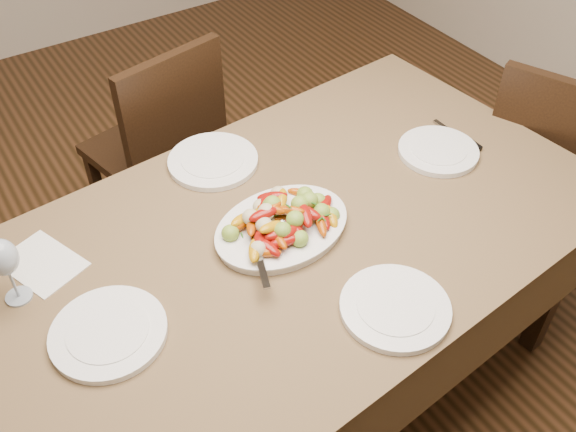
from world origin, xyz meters
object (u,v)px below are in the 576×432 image
(chair_far, at_px, (152,148))
(dining_table, at_px, (288,318))
(plate_right, at_px, (438,151))
(wine_glass, at_px, (7,269))
(plate_near, at_px, (395,308))
(serving_platter, at_px, (282,229))
(plate_far, at_px, (213,161))
(chair_right, at_px, (550,170))
(plate_left, at_px, (109,333))

(chair_far, bearing_deg, dining_table, 79.79)
(chair_far, height_order, plate_right, chair_far)
(wine_glass, bearing_deg, plate_near, -35.58)
(plate_right, distance_m, plate_near, 0.66)
(serving_platter, bearing_deg, plate_far, 92.21)
(chair_far, distance_m, chair_right, 1.51)
(serving_platter, bearing_deg, plate_near, -77.45)
(chair_right, xyz_separation_m, serving_platter, (-1.17, 0.03, 0.30))
(chair_right, xyz_separation_m, plate_right, (-0.57, 0.06, 0.29))
(plate_near, xyz_separation_m, wine_glass, (-0.75, 0.54, 0.09))
(serving_platter, xyz_separation_m, wine_glass, (-0.67, 0.16, 0.09))
(chair_far, height_order, chair_right, same)
(serving_platter, xyz_separation_m, plate_left, (-0.52, -0.07, -0.00))
(plate_left, relative_size, plate_right, 1.10)
(plate_left, xyz_separation_m, plate_far, (0.51, 0.44, 0.00))
(dining_table, bearing_deg, plate_left, -173.81)
(chair_far, distance_m, plate_right, 1.11)
(serving_platter, xyz_separation_m, plate_far, (-0.01, 0.37, -0.00))
(plate_left, distance_m, plate_right, 1.13)
(dining_table, xyz_separation_m, chair_far, (-0.03, 0.92, 0.10))
(plate_left, height_order, plate_right, same)
(serving_platter, bearing_deg, wine_glass, 166.44)
(dining_table, height_order, chair_right, chair_right)
(dining_table, xyz_separation_m, chair_right, (1.16, -0.02, 0.10))
(chair_right, relative_size, serving_platter, 2.51)
(dining_table, distance_m, chair_right, 1.16)
(plate_far, bearing_deg, plate_right, -28.99)
(dining_table, height_order, plate_far, plate_far)
(plate_far, bearing_deg, plate_near, -82.50)
(chair_right, height_order, plate_near, chair_right)
(plate_near, bearing_deg, plate_right, 38.20)
(wine_glass, bearing_deg, dining_table, -14.14)
(plate_right, relative_size, plate_far, 0.90)
(plate_far, height_order, wine_glass, wine_glass)
(plate_right, bearing_deg, chair_right, -5.70)
(chair_far, relative_size, plate_right, 3.81)
(serving_platter, xyz_separation_m, plate_near, (0.08, -0.38, -0.00))
(serving_platter, height_order, plate_right, serving_platter)
(dining_table, relative_size, plate_far, 6.67)
(plate_near, bearing_deg, plate_far, 97.50)
(plate_far, bearing_deg, serving_platter, -87.79)
(serving_platter, relative_size, plate_right, 1.52)
(wine_glass, bearing_deg, chair_right, -5.88)
(chair_right, bearing_deg, dining_table, 66.59)
(serving_platter, relative_size, plate_far, 1.37)
(plate_right, distance_m, plate_far, 0.70)
(serving_platter, distance_m, plate_right, 0.60)
(chair_far, height_order, wine_glass, wine_glass)
(dining_table, bearing_deg, serving_platter, 141.34)
(dining_table, relative_size, plate_left, 6.72)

